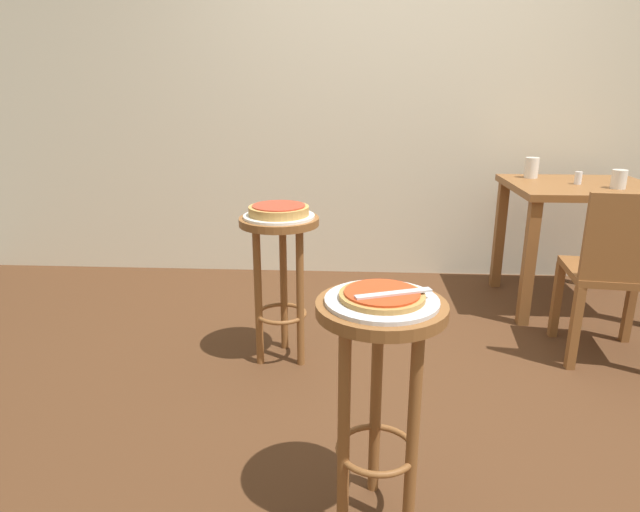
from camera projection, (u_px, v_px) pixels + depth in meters
ground_plane at (415, 389)px, 2.41m from camera, size 6.00×6.00×0.00m
back_wall at (400, 53)px, 3.54m from camera, size 6.00×0.10×3.00m
stool_foreground at (379, 365)px, 1.55m from camera, size 0.37×0.37×0.71m
serving_plate_foreground at (382, 301)px, 1.49m from camera, size 0.32×0.32×0.01m
pizza_foreground at (382, 295)px, 1.49m from camera, size 0.24×0.24×0.02m
stool_middle at (280, 258)px, 2.53m from camera, size 0.37×0.37×0.71m
serving_plate_middle at (279, 216)px, 2.47m from camera, size 0.33×0.33×0.01m
pizza_middle at (279, 210)px, 2.47m from camera, size 0.28×0.28×0.05m
dining_table at (580, 206)px, 3.17m from camera, size 0.82×0.72×0.75m
cup_near_edge at (619, 179)px, 2.97m from camera, size 0.08×0.08×0.10m
cup_far_edge at (532, 168)px, 3.33m from camera, size 0.08×0.08×0.12m
condiment_shaker at (578, 178)px, 3.11m from camera, size 0.04×0.04×0.07m
wooden_chair at (617, 270)px, 2.53m from camera, size 0.44×0.44×0.85m
pizza_server_knife at (394, 293)px, 1.46m from camera, size 0.21×0.10×0.01m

